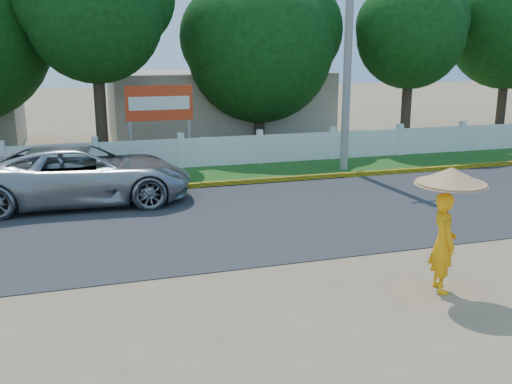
# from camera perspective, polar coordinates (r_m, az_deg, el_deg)

# --- Properties ---
(ground) EXTENTS (120.00, 120.00, 0.00)m
(ground) POSITION_cam_1_polar(r_m,az_deg,el_deg) (10.63, 3.24, -9.33)
(ground) COLOR #9E8460
(ground) RESTS_ON ground
(road) EXTENTS (60.00, 7.00, 0.02)m
(road) POSITION_cam_1_polar(r_m,az_deg,el_deg) (14.68, -2.90, -2.63)
(road) COLOR #38383A
(road) RESTS_ON ground
(grass_verge) EXTENTS (60.00, 3.50, 0.03)m
(grass_verge) POSITION_cam_1_polar(r_m,az_deg,el_deg) (19.65, -6.72, 1.59)
(grass_verge) COLOR #2D601E
(grass_verge) RESTS_ON ground
(curb) EXTENTS (40.00, 0.18, 0.16)m
(curb) POSITION_cam_1_polar(r_m,az_deg,el_deg) (18.01, -5.72, 0.68)
(curb) COLOR yellow
(curb) RESTS_ON ground
(fence) EXTENTS (40.00, 0.10, 1.10)m
(fence) POSITION_cam_1_polar(r_m,az_deg,el_deg) (20.94, -7.50, 3.83)
(fence) COLOR silver
(fence) RESTS_ON ground
(building_near) EXTENTS (10.00, 6.00, 3.20)m
(building_near) POSITION_cam_1_polar(r_m,az_deg,el_deg) (28.01, -3.89, 8.63)
(building_near) COLOR #B7AD99
(building_near) RESTS_ON ground
(utility_pole) EXTENTS (0.28, 0.28, 8.81)m
(utility_pole) POSITION_cam_1_polar(r_m,az_deg,el_deg) (20.42, 9.21, 14.38)
(utility_pole) COLOR gray
(utility_pole) RESTS_ON ground
(vehicle) EXTENTS (6.11, 3.00, 1.67)m
(vehicle) POSITION_cam_1_polar(r_m,az_deg,el_deg) (16.66, -16.91, 1.71)
(vehicle) COLOR #A1A4A8
(vehicle) RESTS_ON ground
(monk_with_parasol) EXTENTS (1.24, 1.24, 2.25)m
(monk_with_parasol) POSITION_cam_1_polar(r_m,az_deg,el_deg) (10.49, 18.56, -1.87)
(monk_with_parasol) COLOR #FFA30D
(monk_with_parasol) RESTS_ON ground
(billboard) EXTENTS (2.50, 0.13, 2.95)m
(billboard) POSITION_cam_1_polar(r_m,az_deg,el_deg) (21.72, -9.64, 8.35)
(billboard) COLOR gray
(billboard) RESTS_ON ground
(tree_row) EXTENTS (41.33, 8.40, 8.26)m
(tree_row) POSITION_cam_1_polar(r_m,az_deg,el_deg) (24.26, -0.94, 15.29)
(tree_row) COLOR #473828
(tree_row) RESTS_ON ground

